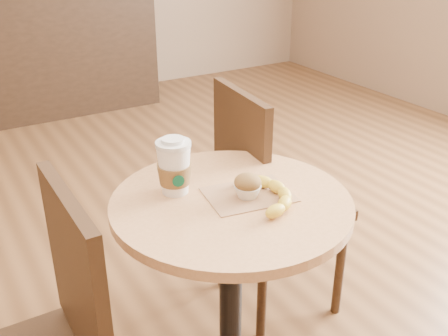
% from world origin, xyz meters
% --- Properties ---
extents(cafe_table, '(0.68, 0.68, 0.75)m').
position_xyz_m(cafe_table, '(0.01, -0.11, 0.53)').
color(cafe_table, black).
rests_on(cafe_table, ground).
extents(chair_right, '(0.45, 0.45, 0.94)m').
position_xyz_m(chair_right, '(0.37, 0.22, 0.51)').
color(chair_right, '#372313').
rests_on(chair_right, ground).
extents(service_counter, '(2.30, 0.65, 1.04)m').
position_xyz_m(service_counter, '(0.00, 3.18, 0.52)').
color(service_counter, black).
rests_on(service_counter, ground).
extents(kraft_bag, '(0.27, 0.22, 0.00)m').
position_xyz_m(kraft_bag, '(0.06, -0.11, 0.75)').
color(kraft_bag, '#956A48').
rests_on(kraft_bag, cafe_table).
extents(coffee_cup, '(0.10, 0.10, 0.17)m').
position_xyz_m(coffee_cup, '(-0.11, 0.01, 0.82)').
color(coffee_cup, white).
rests_on(coffee_cup, cafe_table).
extents(muffin, '(0.08, 0.08, 0.07)m').
position_xyz_m(muffin, '(0.05, -0.12, 0.79)').
color(muffin, silver).
rests_on(muffin, kraft_bag).
extents(banana, '(0.21, 0.29, 0.04)m').
position_xyz_m(banana, '(0.09, -0.16, 0.77)').
color(banana, gold).
rests_on(banana, kraft_bag).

